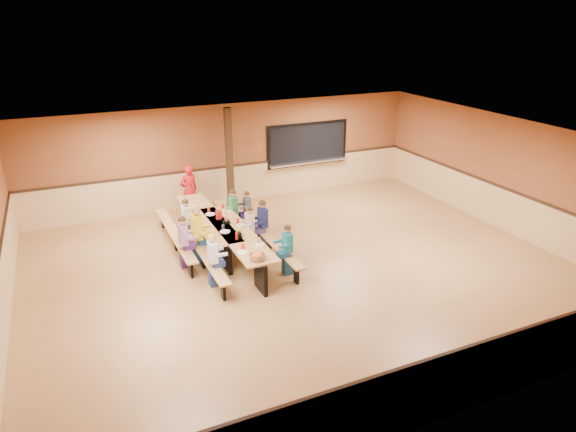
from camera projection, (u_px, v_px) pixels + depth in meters
name	position (u px, v px, depth m)	size (l,w,h in m)	color
ground	(301.00, 270.00, 11.71)	(12.00, 12.00, 0.00)	#8F5F36
room_envelope	(301.00, 242.00, 11.46)	(12.04, 10.04, 3.02)	brown
kitchen_pass_through	(308.00, 146.00, 16.35)	(2.78, 0.28, 1.38)	black
structural_post	(229.00, 160.00, 14.80)	(0.18, 0.18, 3.00)	black
cafeteria_table_main	(236.00, 240.00, 11.95)	(1.91, 3.70, 0.74)	#B27B46
cafeteria_table_second	(207.00, 224.00, 12.83)	(1.91, 3.70, 0.74)	#B27B46
seated_child_white_left	(213.00, 260.00, 10.85)	(0.36, 0.29, 1.18)	silver
seated_adult_yellow	(197.00, 234.00, 11.87)	(0.46, 0.37, 1.39)	gold
seated_child_grey_left	(187.00, 222.00, 12.80)	(0.36, 0.29, 1.19)	silver
seated_child_teal_right	(287.00, 250.00, 11.34)	(0.35, 0.28, 1.16)	#197284
seated_child_navy_right	(263.00, 225.00, 12.57)	(0.39, 0.32, 1.24)	#171B4C
seated_child_char_right	(247.00, 212.00, 13.53)	(0.33, 0.27, 1.12)	#43484C
seated_child_purple_sec	(184.00, 242.00, 11.64)	(0.38, 0.31, 1.23)	#996AA0
seated_child_green_sec	(234.00, 212.00, 13.43)	(0.37, 0.30, 1.21)	#2E7548
seated_child_tan_sec	(250.00, 230.00, 12.39)	(0.35, 0.28, 1.17)	#B8AA91
standing_woman	(189.00, 190.00, 14.63)	(0.54, 0.36, 1.49)	red
punch_pitcher	(219.00, 215.00, 12.58)	(0.16, 0.16, 0.22)	red
chip_bowl	(257.00, 256.00, 10.52)	(0.32, 0.32, 0.15)	orange
napkin_dispenser	(239.00, 235.00, 11.54)	(0.10, 0.14, 0.13)	black
condiment_mustard	(239.00, 233.00, 11.61)	(0.06, 0.06, 0.17)	yellow
condiment_ketchup	(237.00, 236.00, 11.45)	(0.06, 0.06, 0.17)	#B2140F
table_paddle	(226.00, 218.00, 12.30)	(0.16, 0.16, 0.56)	black
place_settings	(236.00, 230.00, 11.85)	(0.65, 3.30, 0.11)	beige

